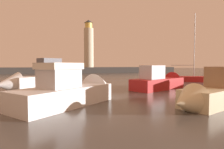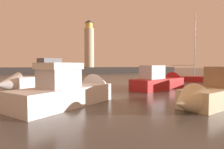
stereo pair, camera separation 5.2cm
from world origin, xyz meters
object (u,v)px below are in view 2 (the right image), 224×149
object	(u,v)px
motorboat_1	(164,81)
sailboat_moored	(190,78)
lighthouse	(89,45)
motorboat_0	(80,90)
motorboat_5	(38,80)
motorboat_2	(208,95)

from	to	relation	value
motorboat_1	sailboat_moored	xyz separation A→B (m)	(8.68, 6.57, -0.32)
lighthouse	motorboat_1	world-z (taller)	lighthouse
motorboat_0	motorboat_5	bearing A→B (deg)	114.80
motorboat_0	motorboat_5	distance (m)	9.27
motorboat_5	sailboat_moored	distance (m)	23.21
lighthouse	motorboat_1	size ratio (longest dim) A/B	1.81
sailboat_moored	motorboat_2	bearing A→B (deg)	-124.63
motorboat_0	sailboat_moored	bearing A→B (deg)	32.66
motorboat_0	motorboat_5	world-z (taller)	motorboat_5
lighthouse	sailboat_moored	xyz separation A→B (m)	(11.03, -38.71, -9.14)
sailboat_moored	motorboat_1	bearing A→B (deg)	-142.88
motorboat_1	motorboat_5	bearing A→B (deg)	168.86
motorboat_2	motorboat_5	xyz separation A→B (m)	(-11.76, 12.35, 0.23)
lighthouse	motorboat_0	xyz separation A→B (m)	(-7.98, -50.90, -8.78)
motorboat_2	motorboat_5	size ratio (longest dim) A/B	0.86
lighthouse	sailboat_moored	size ratio (longest dim) A/B	1.48
lighthouse	sailboat_moored	world-z (taller)	lighthouse
lighthouse	motorboat_5	distance (m)	44.94
motorboat_0	motorboat_1	world-z (taller)	motorboat_0
lighthouse	motorboat_0	bearing A→B (deg)	-98.91
motorboat_2	sailboat_moored	distance (m)	19.59
sailboat_moored	motorboat_0	bearing A→B (deg)	-147.34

